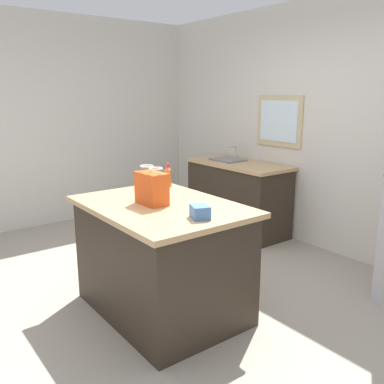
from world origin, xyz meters
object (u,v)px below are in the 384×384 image
Objects in this scene: kitchen_island at (162,258)px; bottle at (168,177)px; small_box at (200,212)px; shopping_bag at (152,188)px.

kitchen_island is 6.38× the size of bottle.
shopping_bag is at bearing -172.65° from small_box.
small_box is 0.67× the size of bottle.
bottle reaches higher than small_box.
shopping_bag reaches higher than bottle.
kitchen_island is 9.54× the size of small_box.
small_box is at bearing -21.47° from bottle.
shopping_bag is (-0.03, -0.06, 0.57)m from kitchen_island.
kitchen_island is at bearing 63.22° from shopping_bag.
shopping_bag is at bearing -45.53° from bottle.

